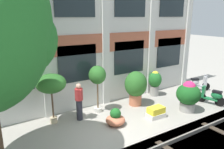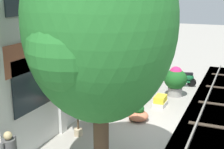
% 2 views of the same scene
% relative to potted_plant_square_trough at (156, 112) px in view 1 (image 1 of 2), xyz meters
% --- Properties ---
extents(ground_plane, '(80.00, 80.00, 0.00)m').
position_rel_potted_plant_square_trough_xyz_m(ground_plane, '(-2.49, -0.19, -0.23)').
color(ground_plane, '#9E998E').
extents(apartment_facade, '(15.02, 0.64, 7.47)m').
position_rel_potted_plant_square_trough_xyz_m(apartment_facade, '(-2.49, 2.88, 3.49)').
color(apartment_facade, silver).
rests_on(apartment_facade, ground).
extents(potted_plant_square_trough, '(0.83, 0.53, 0.49)m').
position_rel_potted_plant_square_trough_xyz_m(potted_plant_square_trough, '(0.00, 0.00, 0.00)').
color(potted_plant_square_trough, beige).
rests_on(potted_plant_square_trough, ground).
extents(potted_plant_glazed_jar, '(1.11, 1.11, 1.74)m').
position_rel_potted_plant_square_trough_xyz_m(potted_plant_glazed_jar, '(0.11, 1.62, 0.77)').
color(potted_plant_glazed_jar, '#B76647').
rests_on(potted_plant_glazed_jar, ground).
extents(potted_plant_fluted_column, '(0.73, 0.73, 1.42)m').
position_rel_potted_plant_square_trough_xyz_m(potted_plant_fluted_column, '(1.86, 2.11, 0.60)').
color(potted_plant_fluted_column, gray).
rests_on(potted_plant_fluted_column, ground).
extents(potted_plant_terracotta_small, '(1.21, 1.21, 2.12)m').
position_rel_potted_plant_square_trough_xyz_m(potted_plant_terracotta_small, '(-3.99, 1.92, 1.47)').
color(potted_plant_terracotta_small, tan).
rests_on(potted_plant_terracotta_small, ground).
extents(potted_plant_stone_basin, '(1.11, 1.11, 1.47)m').
position_rel_potted_plant_square_trough_xyz_m(potted_plant_stone_basin, '(1.74, -0.27, 0.58)').
color(potted_plant_stone_basin, gray).
rests_on(potted_plant_stone_basin, ground).
extents(potted_plant_wide_bowl, '(0.81, 0.81, 0.73)m').
position_rel_potted_plant_square_trough_xyz_m(potted_plant_wide_bowl, '(-1.88, 0.39, 0.05)').
color(potted_plant_wide_bowl, '#B76647').
rests_on(potted_plant_wide_bowl, ground).
extents(potted_plant_low_pan, '(0.79, 0.79, 2.21)m').
position_rel_potted_plant_square_trough_xyz_m(potted_plant_low_pan, '(-1.88, 1.90, 1.46)').
color(potted_plant_low_pan, beige).
rests_on(potted_plant_low_pan, ground).
extents(scooter_near_curb, '(0.65, 1.34, 0.98)m').
position_rel_potted_plant_square_trough_xyz_m(scooter_near_curb, '(3.43, -0.41, 0.21)').
color(scooter_near_curb, black).
rests_on(scooter_near_curb, ground).
extents(scooter_second_parked, '(1.25, 0.79, 0.98)m').
position_rel_potted_plant_square_trough_xyz_m(scooter_second_parked, '(4.60, 1.33, 0.21)').
color(scooter_second_parked, black).
rests_on(scooter_second_parked, ground).
extents(resident_by_doorway, '(0.34, 0.53, 1.64)m').
position_rel_potted_plant_square_trough_xyz_m(resident_by_doorway, '(-2.94, 1.60, 0.65)').
color(resident_by_doorway, '#282833').
rests_on(resident_by_doorway, ground).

